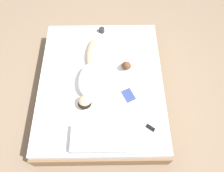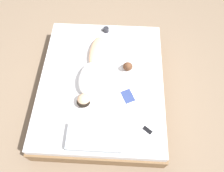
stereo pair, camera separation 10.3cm
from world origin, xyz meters
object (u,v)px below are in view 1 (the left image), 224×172
cell_phone (150,128)px  coffee_mug (102,30)px  open_magazine (135,92)px  person (89,75)px

cell_phone → coffee_mug: bearing=-122.3°
open_magazine → coffee_mug: 1.30m
coffee_mug → cell_phone: 1.86m
person → open_magazine: size_ratio=2.38×
open_magazine → person: bearing=-46.5°
person → coffee_mug: size_ratio=10.46×
coffee_mug → cell_phone: coffee_mug is taller
person → coffee_mug: person is taller
open_magazine → coffee_mug: coffee_mug is taller
person → open_magazine: (-0.67, 0.26, -0.09)m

